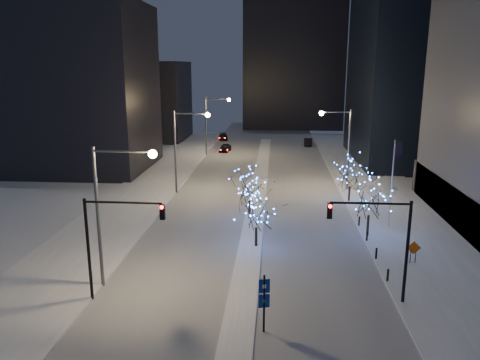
# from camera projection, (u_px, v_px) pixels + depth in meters

# --- Properties ---
(ground) EXTENTS (160.00, 160.00, 0.00)m
(ground) POSITION_uv_depth(u_px,v_px,m) (242.00, 305.00, 30.46)
(ground) COLOR white
(ground) RESTS_ON ground
(road) EXTENTS (20.00, 130.00, 0.02)m
(road) POSITION_uv_depth(u_px,v_px,m) (260.00, 179.00, 64.35)
(road) COLOR #A8ADB7
(road) RESTS_ON ground
(median) EXTENTS (2.00, 80.00, 0.15)m
(median) POSITION_uv_depth(u_px,v_px,m) (259.00, 188.00, 59.49)
(median) COLOR white
(median) RESTS_ON ground
(east_sidewalk) EXTENTS (10.00, 90.00, 0.15)m
(east_sidewalk) POSITION_uv_depth(u_px,v_px,m) (399.00, 215.00, 48.69)
(east_sidewalk) COLOR white
(east_sidewalk) RESTS_ON ground
(west_sidewalk) EXTENTS (8.00, 90.00, 0.15)m
(west_sidewalk) POSITION_uv_depth(u_px,v_px,m) (127.00, 208.00, 50.85)
(west_sidewalk) COLOR white
(west_sidewalk) RESTS_ON ground
(filler_west_near) EXTENTS (22.00, 18.00, 24.00)m
(filler_west_near) POSITION_uv_depth(u_px,v_px,m) (71.00, 88.00, 68.42)
(filler_west_near) COLOR black
(filler_west_near) RESTS_ON ground
(filler_west_far) EXTENTS (18.00, 16.00, 16.00)m
(filler_west_far) POSITION_uv_depth(u_px,v_px,m) (143.00, 101.00, 98.27)
(filler_west_far) COLOR black
(filler_west_far) RESTS_ON ground
(horizon_block) EXTENTS (24.00, 14.00, 42.00)m
(horizon_block) POSITION_uv_depth(u_px,v_px,m) (294.00, 41.00, 114.10)
(horizon_block) COLOR black
(horizon_block) RESTS_ON ground
(street_lamp_w_near) EXTENTS (4.40, 0.56, 10.00)m
(street_lamp_w_near) POSITION_uv_depth(u_px,v_px,m) (112.00, 198.00, 31.51)
(street_lamp_w_near) COLOR #595E66
(street_lamp_w_near) RESTS_ON ground
(street_lamp_w_mid) EXTENTS (4.40, 0.56, 10.00)m
(street_lamp_w_mid) POSITION_uv_depth(u_px,v_px,m) (184.00, 140.00, 55.72)
(street_lamp_w_mid) COLOR #595E66
(street_lamp_w_mid) RESTS_ON ground
(street_lamp_w_far) EXTENTS (4.40, 0.56, 10.00)m
(street_lamp_w_far) POSITION_uv_depth(u_px,v_px,m) (212.00, 118.00, 79.93)
(street_lamp_w_far) COLOR #595E66
(street_lamp_w_far) RESTS_ON ground
(street_lamp_east) EXTENTS (3.90, 0.56, 10.00)m
(street_lamp_east) POSITION_uv_depth(u_px,v_px,m) (342.00, 139.00, 57.22)
(street_lamp_east) COLOR #595E66
(street_lamp_east) RESTS_ON ground
(traffic_signal_west) EXTENTS (5.26, 0.43, 7.00)m
(traffic_signal_west) POSITION_uv_depth(u_px,v_px,m) (111.00, 233.00, 29.95)
(traffic_signal_west) COLOR black
(traffic_signal_west) RESTS_ON ground
(traffic_signal_east) EXTENTS (5.26, 0.43, 7.00)m
(traffic_signal_east) POSITION_uv_depth(u_px,v_px,m) (383.00, 235.00, 29.62)
(traffic_signal_east) COLOR black
(traffic_signal_east) RESTS_ON ground
(flagpoles) EXTENTS (1.35, 2.60, 8.00)m
(flagpoles) POSITION_uv_depth(u_px,v_px,m) (393.00, 176.00, 45.02)
(flagpoles) COLOR silver
(flagpoles) RESTS_ON east_sidewalk
(bollards) EXTENTS (0.16, 12.16, 0.90)m
(bollards) POSITION_uv_depth(u_px,v_px,m) (371.00, 244.00, 39.24)
(bollards) COLOR black
(bollards) RESTS_ON east_sidewalk
(car_near) EXTENTS (2.16, 4.38, 1.44)m
(car_near) POSITION_uv_depth(u_px,v_px,m) (225.00, 148.00, 84.48)
(car_near) COLOR black
(car_near) RESTS_ON ground
(car_mid) EXTENTS (1.67, 4.46, 1.45)m
(car_mid) POSITION_uv_depth(u_px,v_px,m) (308.00, 142.00, 91.31)
(car_mid) COLOR black
(car_mid) RESTS_ON ground
(car_far) EXTENTS (2.40, 4.69, 1.30)m
(car_far) POSITION_uv_depth(u_px,v_px,m) (223.00, 137.00, 98.14)
(car_far) COLOR black
(car_far) RESTS_ON ground
(holiday_tree_median_near) EXTENTS (4.29, 4.29, 4.76)m
(holiday_tree_median_near) POSITION_uv_depth(u_px,v_px,m) (256.00, 212.00, 39.37)
(holiday_tree_median_near) COLOR black
(holiday_tree_median_near) RESTS_ON median
(holiday_tree_median_far) EXTENTS (4.34, 4.34, 5.33)m
(holiday_tree_median_far) POSITION_uv_depth(u_px,v_px,m) (250.00, 185.00, 46.58)
(holiday_tree_median_far) COLOR black
(holiday_tree_median_far) RESTS_ON median
(holiday_tree_plaza_near) EXTENTS (5.67, 5.67, 5.59)m
(holiday_tree_plaza_near) POSITION_uv_depth(u_px,v_px,m) (370.00, 197.00, 41.72)
(holiday_tree_plaza_near) COLOR black
(holiday_tree_plaza_near) RESTS_ON east_sidewalk
(holiday_tree_plaza_far) EXTENTS (5.21, 5.21, 5.37)m
(holiday_tree_plaza_far) POSITION_uv_depth(u_px,v_px,m) (350.00, 172.00, 52.68)
(holiday_tree_plaza_far) COLOR black
(holiday_tree_plaza_far) RESTS_ON east_sidewalk
(wayfinding_sign) EXTENTS (0.64, 0.24, 3.61)m
(wayfinding_sign) POSITION_uv_depth(u_px,v_px,m) (264.00, 298.00, 26.84)
(wayfinding_sign) COLOR black
(wayfinding_sign) RESTS_ON ground
(construction_sign) EXTENTS (1.09, 0.06, 1.80)m
(construction_sign) POSITION_uv_depth(u_px,v_px,m) (414.00, 250.00, 36.37)
(construction_sign) COLOR black
(construction_sign) RESTS_ON east_sidewalk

